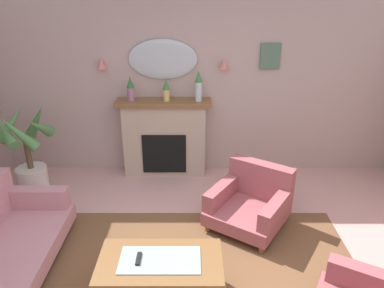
{
  "coord_description": "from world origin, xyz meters",
  "views": [
    {
      "loc": [
        -0.1,
        -2.48,
        2.66
      ],
      "look_at": [
        -0.1,
        1.48,
        0.93
      ],
      "focal_mm": 34.13,
      "sensor_mm": 36.0,
      "label": 1
    }
  ],
  "objects_px": {
    "mantel_vase_centre": "(131,89)",
    "mantel_vase_right": "(167,89)",
    "fireplace": "(165,139)",
    "wall_sconce_left": "(102,64)",
    "wall_mirror": "(163,59)",
    "framed_picture": "(271,56)",
    "potted_plant_tall_palm": "(28,152)",
    "armchair_beside_couch": "(251,201)",
    "coffee_table": "(160,265)",
    "mantel_vase_left": "(199,85)",
    "tv_remote": "(139,259)",
    "wall_sconce_right": "(224,64)"
  },
  "relations": [
    {
      "from": "coffee_table",
      "to": "armchair_beside_couch",
      "type": "height_order",
      "value": "armchair_beside_couch"
    },
    {
      "from": "framed_picture",
      "to": "coffee_table",
      "type": "xyz_separation_m",
      "value": [
        -1.37,
        -2.61,
        -1.37
      ]
    },
    {
      "from": "fireplace",
      "to": "coffee_table",
      "type": "height_order",
      "value": "fireplace"
    },
    {
      "from": "fireplace",
      "to": "wall_sconce_left",
      "type": "bearing_deg",
      "value": 173.84
    },
    {
      "from": "fireplace",
      "to": "wall_sconce_right",
      "type": "relative_size",
      "value": 9.71
    },
    {
      "from": "framed_picture",
      "to": "mantel_vase_centre",
      "type": "bearing_deg",
      "value": -174.73
    },
    {
      "from": "fireplace",
      "to": "mantel_vase_left",
      "type": "distance_m",
      "value": 0.95
    },
    {
      "from": "mantel_vase_centre",
      "to": "tv_remote",
      "type": "xyz_separation_m",
      "value": [
        0.39,
        -2.43,
        -0.88
      ]
    },
    {
      "from": "tv_remote",
      "to": "armchair_beside_couch",
      "type": "distance_m",
      "value": 1.66
    },
    {
      "from": "wall_sconce_left",
      "to": "potted_plant_tall_palm",
      "type": "relative_size",
      "value": 0.11
    },
    {
      "from": "wall_mirror",
      "to": "wall_sconce_left",
      "type": "height_order",
      "value": "wall_mirror"
    },
    {
      "from": "mantel_vase_centre",
      "to": "coffee_table",
      "type": "bearing_deg",
      "value": -76.68
    },
    {
      "from": "mantel_vase_left",
      "to": "tv_remote",
      "type": "distance_m",
      "value": 2.66
    },
    {
      "from": "wall_sconce_left",
      "to": "potted_plant_tall_palm",
      "type": "bearing_deg",
      "value": -146.73
    },
    {
      "from": "tv_remote",
      "to": "potted_plant_tall_palm",
      "type": "xyz_separation_m",
      "value": [
        -1.75,
        1.92,
        0.14
      ]
    },
    {
      "from": "mantel_vase_right",
      "to": "coffee_table",
      "type": "relative_size",
      "value": 0.29
    },
    {
      "from": "fireplace",
      "to": "framed_picture",
      "type": "distance_m",
      "value": 1.91
    },
    {
      "from": "coffee_table",
      "to": "tv_remote",
      "type": "distance_m",
      "value": 0.2
    },
    {
      "from": "potted_plant_tall_palm",
      "to": "mantel_vase_right",
      "type": "bearing_deg",
      "value": 15.32
    },
    {
      "from": "fireplace",
      "to": "wall_sconce_left",
      "type": "height_order",
      "value": "wall_sconce_left"
    },
    {
      "from": "fireplace",
      "to": "mantel_vase_right",
      "type": "height_order",
      "value": "mantel_vase_right"
    },
    {
      "from": "tv_remote",
      "to": "armchair_beside_couch",
      "type": "relative_size",
      "value": 0.14
    },
    {
      "from": "armchair_beside_couch",
      "to": "potted_plant_tall_palm",
      "type": "height_order",
      "value": "potted_plant_tall_palm"
    },
    {
      "from": "armchair_beside_couch",
      "to": "potted_plant_tall_palm",
      "type": "relative_size",
      "value": 0.9
    },
    {
      "from": "mantel_vase_centre",
      "to": "potted_plant_tall_palm",
      "type": "xyz_separation_m",
      "value": [
        -1.36,
        -0.51,
        -0.74
      ]
    },
    {
      "from": "potted_plant_tall_palm",
      "to": "mantel_vase_centre",
      "type": "bearing_deg",
      "value": 20.54
    },
    {
      "from": "fireplace",
      "to": "wall_mirror",
      "type": "bearing_deg",
      "value": 90.0
    },
    {
      "from": "mantel_vase_centre",
      "to": "mantel_vase_right",
      "type": "bearing_deg",
      "value": 0.0
    },
    {
      "from": "wall_mirror",
      "to": "fireplace",
      "type": "bearing_deg",
      "value": -90.0
    },
    {
      "from": "mantel_vase_right",
      "to": "mantel_vase_left",
      "type": "bearing_deg",
      "value": 0.0
    },
    {
      "from": "fireplace",
      "to": "mantel_vase_right",
      "type": "xyz_separation_m",
      "value": [
        0.05,
        -0.03,
        0.76
      ]
    },
    {
      "from": "coffee_table",
      "to": "armchair_beside_couch",
      "type": "distance_m",
      "value": 1.53
    },
    {
      "from": "fireplace",
      "to": "framed_picture",
      "type": "bearing_deg",
      "value": 5.77
    },
    {
      "from": "mantel_vase_right",
      "to": "wall_sconce_left",
      "type": "height_order",
      "value": "wall_sconce_left"
    },
    {
      "from": "wall_mirror",
      "to": "potted_plant_tall_palm",
      "type": "height_order",
      "value": "wall_mirror"
    },
    {
      "from": "mantel_vase_right",
      "to": "coffee_table",
      "type": "height_order",
      "value": "mantel_vase_right"
    },
    {
      "from": "tv_remote",
      "to": "armchair_beside_couch",
      "type": "xyz_separation_m",
      "value": [
        1.17,
        1.17,
        -0.15
      ]
    },
    {
      "from": "wall_sconce_left",
      "to": "framed_picture",
      "type": "bearing_deg",
      "value": 1.46
    },
    {
      "from": "coffee_table",
      "to": "mantel_vase_left",
      "type": "bearing_deg",
      "value": 81.28
    },
    {
      "from": "mantel_vase_right",
      "to": "wall_mirror",
      "type": "bearing_deg",
      "value": 106.39
    },
    {
      "from": "coffee_table",
      "to": "tv_remote",
      "type": "bearing_deg",
      "value": 179.03
    },
    {
      "from": "wall_mirror",
      "to": "armchair_beside_couch",
      "type": "height_order",
      "value": "wall_mirror"
    },
    {
      "from": "mantel_vase_left",
      "to": "mantel_vase_centre",
      "type": "bearing_deg",
      "value": -180.0
    },
    {
      "from": "tv_remote",
      "to": "mantel_vase_centre",
      "type": "bearing_deg",
      "value": 99.09
    },
    {
      "from": "wall_mirror",
      "to": "framed_picture",
      "type": "height_order",
      "value": "wall_mirror"
    },
    {
      "from": "mantel_vase_right",
      "to": "wall_sconce_left",
      "type": "relative_size",
      "value": 2.31
    },
    {
      "from": "potted_plant_tall_palm",
      "to": "fireplace",
      "type": "bearing_deg",
      "value": 16.55
    },
    {
      "from": "mantel_vase_right",
      "to": "armchair_beside_couch",
      "type": "distance_m",
      "value": 1.94
    },
    {
      "from": "mantel_vase_right",
      "to": "wall_mirror",
      "type": "height_order",
      "value": "wall_mirror"
    },
    {
      "from": "wall_sconce_right",
      "to": "coffee_table",
      "type": "relative_size",
      "value": 0.13
    }
  ]
}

